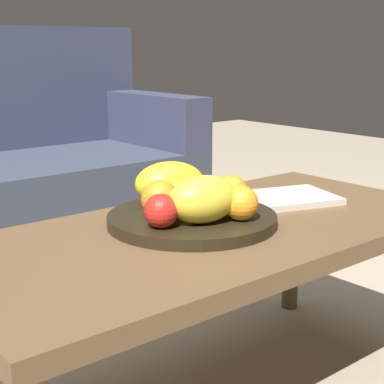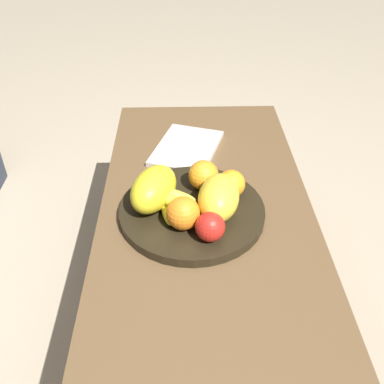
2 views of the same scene
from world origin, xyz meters
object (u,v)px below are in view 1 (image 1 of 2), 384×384
(orange_front, at_px, (160,199))
(orange_right, at_px, (241,203))
(banana_bunch, at_px, (173,196))
(magazine, at_px, (285,198))
(melon_smaller_beside, at_px, (170,183))
(fruit_bowl, at_px, (192,219))
(apple_front, at_px, (161,211))
(orange_left, at_px, (230,193))
(coffee_table, at_px, (213,247))
(melon_large_front, at_px, (203,199))

(orange_front, distance_m, orange_right, 0.17)
(banana_bunch, height_order, magazine, banana_bunch)
(melon_smaller_beside, height_order, banana_bunch, melon_smaller_beside)
(fruit_bowl, height_order, apple_front, apple_front)
(orange_front, height_order, orange_left, same)
(coffee_table, height_order, orange_right, orange_right)
(melon_large_front, distance_m, melon_smaller_beside, 0.17)
(melon_large_front, xyz_separation_m, apple_front, (-0.09, 0.03, -0.01))
(orange_right, bearing_deg, magazine, 22.72)
(melon_large_front, height_order, orange_right, melon_large_front)
(melon_smaller_beside, distance_m, apple_front, 0.19)
(coffee_table, bearing_deg, melon_large_front, -153.28)
(fruit_bowl, xyz_separation_m, orange_left, (0.09, -0.03, 0.05))
(melon_large_front, xyz_separation_m, melon_smaller_beside, (0.04, 0.16, 0.00))
(melon_smaller_beside, relative_size, magazine, 0.66)
(melon_smaller_beside, xyz_separation_m, magazine, (0.30, -0.09, -0.07))
(apple_front, height_order, magazine, apple_front)
(coffee_table, distance_m, orange_front, 0.16)
(orange_left, height_order, magazine, orange_left)
(banana_bunch, bearing_deg, coffee_table, -69.62)
(coffee_table, height_order, melon_large_front, melon_large_front)
(coffee_table, distance_m, orange_right, 0.13)
(magazine, bearing_deg, fruit_bowl, -160.06)
(apple_front, relative_size, banana_bunch, 0.46)
(melon_smaller_beside, relative_size, apple_front, 2.32)
(melon_smaller_beside, bearing_deg, fruit_bowl, -98.18)
(coffee_table, height_order, melon_smaller_beside, melon_smaller_beside)
(fruit_bowl, distance_m, magazine, 0.32)
(magazine, bearing_deg, melon_smaller_beside, -177.87)
(melon_large_front, xyz_separation_m, orange_left, (0.11, 0.03, -0.01))
(fruit_bowl, height_order, banana_bunch, banana_bunch)
(melon_smaller_beside, xyz_separation_m, banana_bunch, (-0.02, -0.04, -0.02))
(orange_right, xyz_separation_m, magazine, (0.27, 0.11, -0.05))
(orange_right, relative_size, magazine, 0.30)
(coffee_table, relative_size, apple_front, 16.75)
(banana_bunch, bearing_deg, fruit_bowl, -81.01)
(orange_right, bearing_deg, orange_front, 133.39)
(fruit_bowl, bearing_deg, orange_right, -64.85)
(fruit_bowl, height_order, orange_left, orange_left)
(orange_front, distance_m, apple_front, 0.08)
(orange_right, distance_m, apple_front, 0.18)
(melon_smaller_beside, bearing_deg, coffee_table, -84.63)
(melon_large_front, relative_size, orange_front, 1.87)
(orange_front, relative_size, banana_bunch, 0.54)
(fruit_bowl, height_order, melon_smaller_beside, melon_smaller_beside)
(melon_large_front, height_order, magazine, melon_large_front)
(apple_front, relative_size, magazine, 0.28)
(orange_front, bearing_deg, orange_left, -19.75)
(coffee_table, relative_size, melon_smaller_beside, 7.21)
(orange_front, bearing_deg, coffee_table, -32.53)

